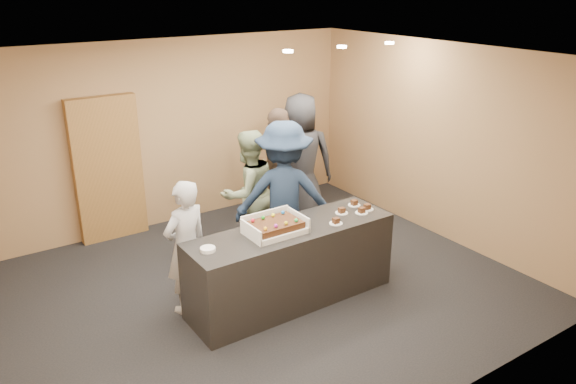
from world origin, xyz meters
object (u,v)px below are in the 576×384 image
Objects in this scene: person_brown_extra at (279,174)px; person_dark_suit at (300,161)px; cake_box at (274,228)px; person_sage_man at (248,193)px; sheet_cake at (275,225)px; person_server_grey at (186,247)px; storage_cabinet at (108,169)px; plate_stack at (208,249)px; serving_counter at (291,265)px; person_navy_man at (284,196)px.

person_brown_extra is 0.57m from person_dark_suit.
cake_box is 0.37× the size of person_sage_man.
person_brown_extra is (1.03, 1.50, -0.06)m from sheet_cake.
person_sage_man is 0.85× the size of person_dark_suit.
sheet_cake is 0.27× the size of person_dark_suit.
cake_box is 1.81m from person_brown_extra.
person_dark_suit is at bearing -166.91° from person_server_grey.
person_dark_suit is at bearing -23.43° from storage_cabinet.
plate_stack is (-0.79, 0.01, -0.08)m from sheet_cake.
storage_cabinet reaches higher than person_brown_extra.
person_server_grey is (-0.83, 0.49, -0.24)m from sheet_cake.
cake_box is (0.92, -2.79, -0.06)m from storage_cabinet.
plate_stack is at bearing 79.21° from person_server_grey.
person_sage_man reaches higher than plate_stack.
person_dark_suit is (1.34, 1.74, 0.53)m from serving_counter.
person_navy_man is 1.01× the size of person_brown_extra.
storage_cabinet is 2.94m from cake_box.
serving_counter is at bearing -0.00° from sheet_cake.
person_brown_extra is 0.95× the size of person_dark_suit.
storage_cabinet is 1.07× the size of person_navy_man.
storage_cabinet is 1.03× the size of person_dark_suit.
sheet_cake is (-0.21, 0.00, 0.55)m from serving_counter.
person_dark_suit reaches higher than serving_counter.
plate_stack is (0.13, -2.80, -0.09)m from storage_cabinet.
person_brown_extra is at bearing 53.50° from person_dark_suit.
storage_cabinet reaches higher than person_navy_man.
person_navy_man reaches higher than sheet_cake.
person_sage_man reaches higher than serving_counter.
cake_box is at bearing 173.54° from serving_counter.
cake_box is 0.32× the size of person_dark_suit.
sheet_cake reaches higher than plate_stack.
storage_cabinet reaches higher than person_sage_man.
serving_counter is 1.19× the size of storage_cabinet.
serving_counter is 1.00m from person_navy_man.
person_server_grey reaches higher than sheet_cake.
serving_counter is 3.08m from storage_cabinet.
person_server_grey is (-1.04, 0.49, 0.31)m from serving_counter.
cake_box is 0.33× the size of person_brown_extra.
person_dark_suit reaches higher than cake_box.
person_dark_suit is (1.55, 1.74, -0.02)m from sheet_cake.
person_sage_man is (1.37, -1.46, -0.17)m from storage_cabinet.
storage_cabinet is at bearing 5.73° from person_dark_suit.
sheet_cake is 0.32× the size of person_sage_man.
person_sage_man is 0.89× the size of person_navy_man.
person_sage_man reaches higher than person_server_grey.
plate_stack is at bearing -87.35° from storage_cabinet.
serving_counter is at bearing 140.13° from person_server_grey.
cake_box is 2.31m from person_dark_suit.
person_server_grey is 1.54m from person_sage_man.
serving_counter is 1.27× the size of person_navy_man.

